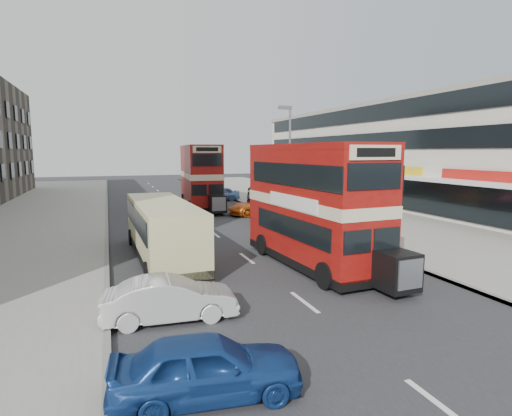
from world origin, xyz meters
name	(u,v)px	position (x,y,z in m)	size (l,w,h in m)	color
ground	(336,326)	(0.00, 0.00, 0.00)	(160.00, 160.00, 0.00)	#28282B
road_surface	(195,219)	(0.00, 20.00, 0.01)	(12.00, 90.00, 0.01)	#28282B
pavement_right	(339,210)	(12.00, 20.00, 0.07)	(12.00, 90.00, 0.15)	gray
pavement_left	(8,228)	(-12.00, 20.00, 0.07)	(12.00, 90.00, 0.15)	gray
kerb_left	(107,223)	(-6.10, 20.00, 0.07)	(0.20, 90.00, 0.16)	gray
kerb_right	(273,214)	(6.10, 20.00, 0.07)	(0.20, 90.00, 0.16)	gray
commercial_row	(405,154)	(19.95, 22.00, 4.70)	(9.90, 46.20, 9.30)	beige
street_lamp	(289,153)	(6.52, 18.00, 4.78)	(1.00, 0.20, 8.12)	slate
bus_main	(314,205)	(2.31, 5.91, 2.66)	(3.05, 9.23, 5.05)	black
bus_second	(201,176)	(1.69, 25.81, 2.77)	(3.25, 9.71, 5.26)	black
coach	(162,228)	(-3.63, 9.32, 1.44)	(2.66, 9.28, 2.44)	black
car_left_near	(207,366)	(-4.20, -2.15, 0.65)	(1.54, 3.83, 1.30)	navy
car_left_front	(170,299)	(-4.34, 2.00, 0.64)	(1.35, 3.88, 1.28)	silver
car_right_a	(286,213)	(5.58, 16.21, 0.72)	(2.00, 4.93, 1.43)	maroon
car_right_b	(260,206)	(5.13, 20.34, 0.69)	(2.28, 4.95, 1.38)	#DB5F15
car_right_c	(219,194)	(4.54, 30.54, 0.69)	(1.64, 4.07, 1.39)	#6290C5
pedestrian_near	(348,212)	(8.46, 13.04, 1.06)	(0.67, 0.46, 1.82)	gray
pedestrian_far	(252,191)	(7.82, 29.98, 0.93)	(0.92, 0.38, 1.57)	gray
cyclist	(250,204)	(4.97, 22.11, 0.66)	(0.69, 1.90, 2.01)	gray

